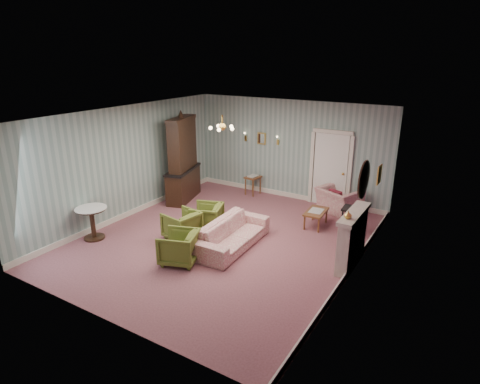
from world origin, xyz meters
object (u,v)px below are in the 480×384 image
Objects in this scene: sofa_chintz at (233,229)px; wingback_chair at (339,196)px; olive_chair_b at (182,224)px; olive_chair_c at (207,216)px; side_table_black at (351,221)px; olive_chair_a at (179,246)px; pedestal_table at (93,223)px; fireplace at (352,238)px; coffee_table at (316,218)px; dresser at (182,157)px.

wingback_chair is at bearing -25.04° from sofa_chintz.
olive_chair_b reaches higher than olive_chair_c.
olive_chair_b is at bearing -144.85° from side_table_black.
olive_chair_a is 0.96× the size of pedestal_table.
pedestal_table is (-5.07, -3.41, 0.06)m from side_table_black.
fireplace reaches higher than olive_chair_b.
coffee_table is at bearing 143.10° from olive_chair_b.
pedestal_table is at bearing -141.06° from coffee_table.
olive_chair_c is 0.91× the size of coffee_table.
olive_chair_c is 1.11m from sofa_chintz.
sofa_chintz is 3.56m from dresser.
olive_chair_c is 1.13× the size of side_table_black.
olive_chair_b is 0.70× the size of wingback_chair.
olive_chair_b is at bearing -167.47° from fireplace.
sofa_chintz is (0.56, 1.19, 0.04)m from olive_chair_a.
dresser reaches higher than olive_chair_b.
pedestal_table is (-3.00, -1.35, -0.03)m from sofa_chintz.
olive_chair_a is 1.02× the size of olive_chair_c.
dresser is 4.23m from coffee_table.
wingback_chair is at bearing 80.98° from coffee_table.
dresser is 1.85× the size of fireplace.
side_table_black is (3.30, 2.32, -0.04)m from olive_chair_b.
dresser is 5.05m from side_table_black.
pedestal_table is at bearing -108.28° from dresser.
olive_chair_c is 0.52× the size of fireplace.
sofa_chintz is 3.52m from wingback_chair.
coffee_table is at bearing -178.14° from side_table_black.
side_table_black is (0.68, -1.17, -0.13)m from wingback_chair.
fireplace is at bearing 112.21° from olive_chair_b.
olive_chair_b is 0.94× the size of pedestal_table.
olive_chair_a is 3.54m from fireplace.
wingback_chair is at bearing 120.24° from side_table_black.
side_table_black is (0.88, 0.03, 0.12)m from coffee_table.
coffee_table is 1.04× the size of pedestal_table.
sofa_chintz is 2.73× the size of pedestal_table.
olive_chair_c is (-0.46, 1.61, -0.01)m from olive_chair_a.
sofa_chintz is 2.64× the size of coffee_table.
olive_chair_c is 2.66m from pedestal_table.
coffee_table is (-1.32, 1.46, -0.37)m from fireplace.
dresser is at bearing -162.22° from olive_chair_a.
olive_chair_b is 3.34m from coffee_table.
wingback_chair is 1.24m from coffee_table.
pedestal_table is (-4.19, -3.39, 0.18)m from coffee_table.
dresser reaches higher than coffee_table.
olive_chair_b is at bearing 31.69° from pedestal_table.
olive_chair_c is at bearing 72.76° from wingback_chair.
olive_chair_b is 4.04m from side_table_black.
olive_chair_b is 0.28× the size of dresser.
wingback_chair is (1.38, 3.24, 0.04)m from sofa_chintz.
sofa_chintz is 1.52× the size of fireplace.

